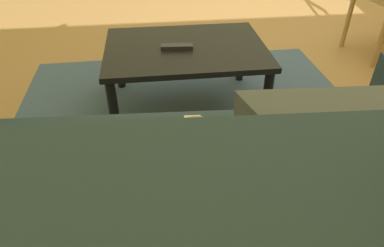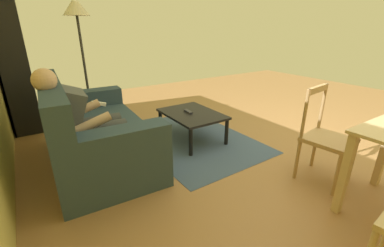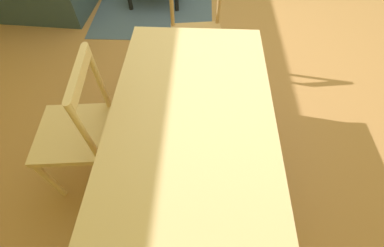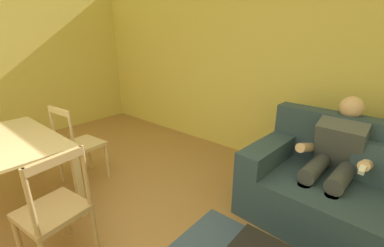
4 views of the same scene
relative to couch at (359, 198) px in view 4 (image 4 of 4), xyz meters
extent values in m
cube|color=#DBC660|center=(-1.22, 0.86, 0.95)|extent=(7.11, 0.12, 2.57)
cube|color=#2D4251|center=(-0.01, -0.07, -0.12)|extent=(1.90, 1.08, 0.44)
cube|color=#2D4251|center=(0.02, 0.32, 0.36)|extent=(1.86, 0.30, 0.52)
cube|color=#2D4251|center=(-0.81, -0.03, 0.21)|extent=(0.29, 1.00, 0.21)
cube|color=#344A60|center=(0.07, 0.16, 0.28)|extent=(0.42, 0.20, 0.36)
cube|color=#4C5156|center=(-0.25, 0.24, 0.34)|extent=(0.42, 0.40, 0.55)
sphere|color=#DBAD89|center=(-0.24, 0.37, 0.69)|extent=(0.21, 0.21, 0.21)
cylinder|color=#3D4145|center=(-0.37, -0.06, 0.17)|extent=(0.17, 0.45, 0.15)
cylinder|color=#DBAD89|center=(-0.39, -0.28, -0.12)|extent=(0.11, 0.11, 0.44)
cube|color=black|center=(-0.39, -0.36, -0.30)|extent=(0.11, 0.25, 0.08)
cylinder|color=#3D4145|center=(-0.15, -0.07, 0.17)|extent=(0.17, 0.45, 0.15)
cylinder|color=#DBAD89|center=(-0.17, -0.29, -0.12)|extent=(0.11, 0.11, 0.44)
cube|color=black|center=(-0.17, -0.37, -0.30)|extent=(0.11, 0.25, 0.08)
cylinder|color=#DBAD89|center=(-0.51, 0.07, 0.30)|extent=(0.11, 0.36, 0.19)
cylinder|color=#DBAD89|center=(-0.01, 0.04, 0.30)|extent=(0.11, 0.36, 0.19)
cube|color=white|center=(-0.02, -0.12, 0.34)|extent=(0.05, 0.16, 0.08)
cube|color=#D1B27F|center=(-2.65, -1.84, 0.39)|extent=(1.33, 0.81, 0.02)
cube|color=#D1B27F|center=(-3.26, -1.49, 0.02)|extent=(0.06, 0.06, 0.72)
cube|color=#D1B27F|center=(-2.04, -1.49, 0.02)|extent=(0.06, 0.06, 0.72)
cube|color=#D1B27F|center=(-2.65, -1.14, 0.12)|extent=(0.46, 0.46, 0.04)
cylinder|color=#D1B27F|center=(-2.48, -0.93, -0.11)|extent=(0.04, 0.04, 0.46)
cylinder|color=#D1B27F|center=(-2.86, -0.97, -0.11)|extent=(0.04, 0.04, 0.46)
cylinder|color=#D1B27F|center=(-2.44, -1.31, -0.11)|extent=(0.04, 0.04, 0.46)
cylinder|color=#D1B27F|center=(-2.82, -1.34, -0.11)|extent=(0.04, 0.04, 0.46)
cylinder|color=#D1B27F|center=(-2.44, -1.31, 0.36)|extent=(0.03, 0.03, 0.49)
cylinder|color=#D1B27F|center=(-2.82, -1.34, 0.36)|extent=(0.03, 0.03, 0.49)
cube|color=#D1B27F|center=(-2.63, -1.33, 0.57)|extent=(0.38, 0.07, 0.06)
cube|color=tan|center=(-1.69, -1.84, 0.10)|extent=(0.47, 0.47, 0.04)
cylinder|color=tan|center=(-1.90, -1.68, -0.12)|extent=(0.04, 0.04, 0.44)
cylinder|color=tan|center=(-1.85, -2.06, -0.12)|extent=(0.04, 0.04, 0.44)
cylinder|color=tan|center=(-1.52, -1.63, -0.12)|extent=(0.04, 0.04, 0.44)
cylinder|color=tan|center=(-1.52, -1.63, 0.35)|extent=(0.03, 0.03, 0.50)
cylinder|color=tan|center=(-1.47, -2.01, 0.35)|extent=(0.03, 0.03, 0.50)
cube|color=tan|center=(-1.50, -1.82, 0.57)|extent=(0.09, 0.38, 0.06)
camera|label=1|loc=(0.07, 0.51, 0.82)|focal=32.87mm
camera|label=2|loc=(-2.82, 0.51, 1.14)|focal=23.74mm
camera|label=3|loc=(-3.47, -1.88, 1.39)|focal=24.00mm
camera|label=4|loc=(0.09, -2.33, 1.31)|focal=23.28mm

